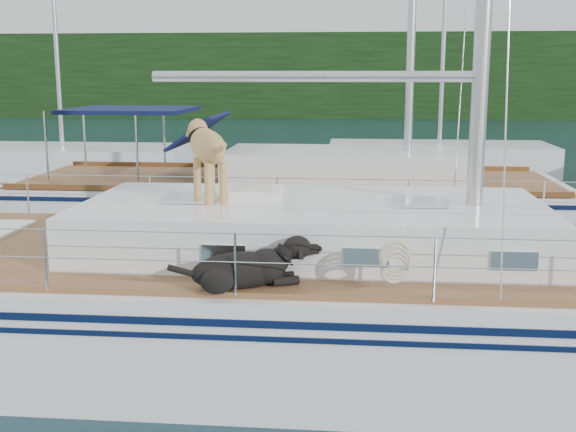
# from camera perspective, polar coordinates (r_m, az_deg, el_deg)

# --- Properties ---
(ground) EXTENTS (120.00, 120.00, 0.00)m
(ground) POSITION_cam_1_polar(r_m,az_deg,el_deg) (8.78, -3.43, -10.49)
(ground) COLOR black
(ground) RESTS_ON ground
(tree_line) EXTENTS (90.00, 3.00, 6.00)m
(tree_line) POSITION_cam_1_polar(r_m,az_deg,el_deg) (53.07, 4.12, 10.99)
(tree_line) COLOR black
(tree_line) RESTS_ON ground
(shore_bank) EXTENTS (92.00, 1.00, 1.20)m
(shore_bank) POSITION_cam_1_polar(r_m,az_deg,el_deg) (54.34, 4.12, 8.47)
(shore_bank) COLOR #595147
(shore_bank) RESTS_ON ground
(main_sailboat) EXTENTS (12.00, 3.89, 14.01)m
(main_sailboat) POSITION_cam_1_polar(r_m,az_deg,el_deg) (8.54, -2.89, -6.30)
(main_sailboat) COLOR white
(main_sailboat) RESTS_ON ground
(neighbor_sailboat) EXTENTS (11.00, 3.50, 13.30)m
(neighbor_sailboat) POSITION_cam_1_polar(r_m,az_deg,el_deg) (14.74, 0.38, 1.02)
(neighbor_sailboat) COLOR white
(neighbor_sailboat) RESTS_ON ground
(bg_boat_west) EXTENTS (8.00, 3.00, 11.65)m
(bg_boat_west) POSITION_cam_1_polar(r_m,az_deg,el_deg) (24.09, -17.32, 4.09)
(bg_boat_west) COLOR white
(bg_boat_west) RESTS_ON ground
(bg_boat_center) EXTENTS (7.20, 3.00, 11.65)m
(bg_boat_center) POSITION_cam_1_polar(r_m,az_deg,el_deg) (24.37, 11.83, 4.45)
(bg_boat_center) COLOR white
(bg_boat_center) RESTS_ON ground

